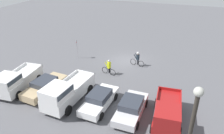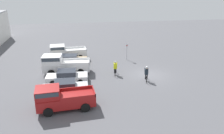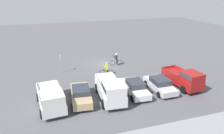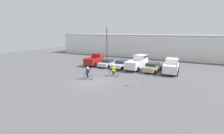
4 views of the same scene
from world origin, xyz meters
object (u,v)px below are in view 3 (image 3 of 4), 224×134
(sedan_0, at_px, (160,84))
(sedan_1, at_px, (135,87))
(pickup_truck_0, at_px, (184,78))
(fire_lane_sign, at_px, (61,62))
(cyclist_0, at_px, (107,69))
(sedan_2, at_px, (81,94))
(cyclist_1, at_px, (116,59))
(pickup_truck_1, at_px, (111,90))
(pickup_truck_2, at_px, (51,98))

(sedan_0, bearing_deg, sedan_1, -1.83)
(pickup_truck_0, height_order, fire_lane_sign, fire_lane_sign)
(cyclist_0, bearing_deg, sedan_2, 52.65)
(pickup_truck_0, relative_size, cyclist_1, 2.86)
(fire_lane_sign, bearing_deg, cyclist_1, -175.96)
(sedan_1, distance_m, pickup_truck_1, 2.95)
(cyclist_0, relative_size, fire_lane_sign, 0.71)
(cyclist_0, bearing_deg, pickup_truck_1, 77.04)
(cyclist_1, bearing_deg, cyclist_0, 53.18)
(pickup_truck_1, xyz_separation_m, cyclist_0, (-1.45, -6.31, -0.35))
(pickup_truck_1, bearing_deg, sedan_1, -167.53)
(pickup_truck_2, height_order, fire_lane_sign, fire_lane_sign)
(sedan_1, distance_m, sedan_2, 5.60)
(sedan_1, distance_m, cyclist_0, 5.85)
(sedan_1, bearing_deg, cyclist_1, -96.27)
(cyclist_1, bearing_deg, fire_lane_sign, 4.04)
(sedan_0, distance_m, pickup_truck_2, 11.18)
(pickup_truck_0, distance_m, cyclist_0, 9.23)
(sedan_2, bearing_deg, sedan_0, 178.30)
(pickup_truck_2, xyz_separation_m, cyclist_1, (-9.33, -9.31, -0.17))
(pickup_truck_0, relative_size, pickup_truck_2, 0.97)
(fire_lane_sign, bearing_deg, sedan_1, 128.82)
(sedan_2, xyz_separation_m, pickup_truck_2, (2.76, 0.64, 0.36))
(pickup_truck_0, relative_size, pickup_truck_1, 0.89)
(sedan_2, distance_m, cyclist_1, 10.88)
(sedan_2, distance_m, cyclist_0, 6.95)
(pickup_truck_2, height_order, cyclist_0, pickup_truck_2)
(sedan_1, height_order, pickup_truck_2, pickup_truck_2)
(cyclist_0, bearing_deg, sedan_1, 103.71)
(pickup_truck_0, height_order, pickup_truck_1, pickup_truck_1)
(sedan_0, xyz_separation_m, cyclist_1, (1.83, -8.92, 0.21))
(pickup_truck_0, relative_size, cyclist_0, 2.92)
(sedan_1, relative_size, cyclist_0, 2.65)
(cyclist_0, bearing_deg, sedan_0, 125.95)
(pickup_truck_0, height_order, sedan_0, pickup_truck_0)
(pickup_truck_1, bearing_deg, sedan_2, -15.90)
(pickup_truck_1, xyz_separation_m, fire_lane_sign, (3.83, -8.92, 0.29))
(sedan_2, relative_size, cyclist_1, 2.69)
(pickup_truck_0, bearing_deg, pickup_truck_1, 2.16)
(pickup_truck_2, bearing_deg, cyclist_0, -138.55)
(pickup_truck_1, distance_m, fire_lane_sign, 9.71)
(sedan_0, height_order, pickup_truck_1, pickup_truck_1)
(fire_lane_sign, bearing_deg, pickup_truck_1, 113.26)
(sedan_1, height_order, pickup_truck_1, pickup_truck_1)
(fire_lane_sign, bearing_deg, pickup_truck_0, 145.06)
(cyclist_0, bearing_deg, pickup_truck_0, 139.53)
(sedan_1, xyz_separation_m, cyclist_1, (-0.97, -8.83, 0.20))
(pickup_truck_0, xyz_separation_m, sedan_1, (5.64, -0.31, -0.40))
(pickup_truck_0, bearing_deg, cyclist_0, -40.47)
(sedan_0, height_order, pickup_truck_2, pickup_truck_2)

